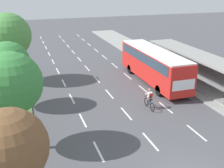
{
  "coord_description": "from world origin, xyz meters",
  "views": [
    {
      "loc": [
        -7.36,
        -9.83,
        9.78
      ],
      "look_at": [
        0.05,
        12.19,
        1.2
      ],
      "focal_mm": 44.68,
      "sensor_mm": 36.0,
      "label": 1
    }
  ],
  "objects_px": {
    "median_tree_fourth": "(8,36)",
    "median_tree_second": "(11,84)",
    "bus_shelter": "(195,63)",
    "median_tree_third": "(8,64)",
    "cyclist": "(150,100)",
    "bus": "(154,63)",
    "median_tree_nearest": "(8,148)"
  },
  "relations": [
    {
      "from": "median_tree_third",
      "to": "median_tree_second",
      "type": "bearing_deg",
      "value": -87.32
    },
    {
      "from": "bus_shelter",
      "to": "median_tree_third",
      "type": "distance_m",
      "value": 18.05
    },
    {
      "from": "cyclist",
      "to": "median_tree_fourth",
      "type": "distance_m",
      "value": 15.08
    },
    {
      "from": "median_tree_second",
      "to": "bus_shelter",
      "type": "bearing_deg",
      "value": 23.4
    },
    {
      "from": "bus_shelter",
      "to": "median_tree_nearest",
      "type": "height_order",
      "value": "median_tree_nearest"
    },
    {
      "from": "median_tree_nearest",
      "to": "median_tree_second",
      "type": "relative_size",
      "value": 0.91
    },
    {
      "from": "bus",
      "to": "median_tree_third",
      "type": "height_order",
      "value": "median_tree_third"
    },
    {
      "from": "bus_shelter",
      "to": "median_tree_second",
      "type": "xyz_separation_m",
      "value": [
        -17.61,
        -7.62,
        2.49
      ]
    },
    {
      "from": "cyclist",
      "to": "median_tree_fourth",
      "type": "bearing_deg",
      "value": 135.84
    },
    {
      "from": "median_tree_second",
      "to": "median_tree_fourth",
      "type": "bearing_deg",
      "value": 90.95
    },
    {
      "from": "cyclist",
      "to": "median_tree_fourth",
      "type": "relative_size",
      "value": 0.26
    },
    {
      "from": "median_tree_second",
      "to": "median_tree_third",
      "type": "distance_m",
      "value": 6.51
    },
    {
      "from": "bus",
      "to": "cyclist",
      "type": "height_order",
      "value": "bus"
    },
    {
      "from": "median_tree_fourth",
      "to": "median_tree_second",
      "type": "bearing_deg",
      "value": -89.05
    },
    {
      "from": "median_tree_fourth",
      "to": "bus_shelter",
      "type": "bearing_deg",
      "value": -16.65
    },
    {
      "from": "bus_shelter",
      "to": "median_tree_third",
      "type": "xyz_separation_m",
      "value": [
        -17.92,
        -1.15,
        1.91
      ]
    },
    {
      "from": "bus",
      "to": "median_tree_nearest",
      "type": "height_order",
      "value": "median_tree_nearest"
    },
    {
      "from": "median_tree_second",
      "to": "bus",
      "type": "bearing_deg",
      "value": 32.55
    },
    {
      "from": "cyclist",
      "to": "median_tree_third",
      "type": "bearing_deg",
      "value": 160.88
    },
    {
      "from": "median_tree_nearest",
      "to": "median_tree_fourth",
      "type": "bearing_deg",
      "value": 90.39
    },
    {
      "from": "bus",
      "to": "median_tree_nearest",
      "type": "bearing_deg",
      "value": -131.83
    },
    {
      "from": "median_tree_third",
      "to": "median_tree_fourth",
      "type": "relative_size",
      "value": 0.78
    },
    {
      "from": "bus_shelter",
      "to": "median_tree_nearest",
      "type": "distance_m",
      "value": 22.74
    },
    {
      "from": "median_tree_second",
      "to": "median_tree_nearest",
      "type": "bearing_deg",
      "value": -90.74
    },
    {
      "from": "median_tree_nearest",
      "to": "median_tree_third",
      "type": "distance_m",
      "value": 12.96
    },
    {
      "from": "bus",
      "to": "median_tree_fourth",
      "type": "bearing_deg",
      "value": 161.85
    },
    {
      "from": "bus_shelter",
      "to": "median_tree_second",
      "type": "bearing_deg",
      "value": -156.6
    },
    {
      "from": "median_tree_nearest",
      "to": "cyclist",
      "type": "bearing_deg",
      "value": 42.13
    },
    {
      "from": "bus_shelter",
      "to": "median_tree_third",
      "type": "relative_size",
      "value": 2.6
    },
    {
      "from": "median_tree_second",
      "to": "median_tree_fourth",
      "type": "distance_m",
      "value": 12.96
    },
    {
      "from": "bus_shelter",
      "to": "median_tree_nearest",
      "type": "relative_size",
      "value": 2.55
    },
    {
      "from": "cyclist",
      "to": "median_tree_fourth",
      "type": "xyz_separation_m",
      "value": [
        -10.42,
        10.12,
        4.05
      ]
    }
  ]
}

